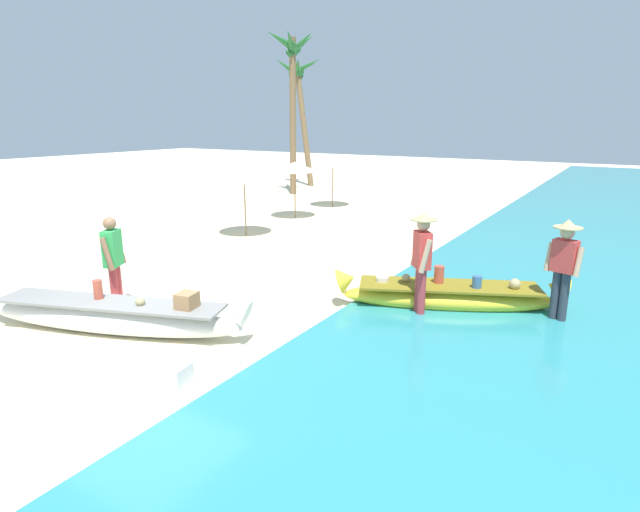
{
  "coord_description": "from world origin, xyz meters",
  "views": [
    {
      "loc": [
        6.47,
        -5.16,
        3.28
      ],
      "look_at": [
        1.79,
        2.53,
        0.9
      ],
      "focal_mm": 29.01,
      "sensor_mm": 36.0,
      "label": 1
    }
  ],
  "objects_px": {
    "person_vendor_hatted": "(422,258)",
    "cooler_box": "(172,375)",
    "person_vendor_assistant": "(563,265)",
    "boat_white_foreground": "(112,315)",
    "palm_tree_tall_inland": "(299,84)",
    "person_tourist_customer": "(113,258)",
    "boat_yellow_midground": "(448,296)",
    "palm_tree_leaning_seaward": "(292,67)"
  },
  "relations": [
    {
      "from": "cooler_box",
      "to": "person_vendor_assistant",
      "type": "bearing_deg",
      "value": 41.89
    },
    {
      "from": "boat_white_foreground",
      "to": "person_vendor_assistant",
      "type": "relative_size",
      "value": 2.59
    },
    {
      "from": "person_vendor_assistant",
      "to": "palm_tree_leaning_seaward",
      "type": "bearing_deg",
      "value": 139.55
    },
    {
      "from": "person_tourist_customer",
      "to": "cooler_box",
      "type": "height_order",
      "value": "person_tourist_customer"
    },
    {
      "from": "boat_yellow_midground",
      "to": "person_tourist_customer",
      "type": "distance_m",
      "value": 5.92
    },
    {
      "from": "person_vendor_assistant",
      "to": "cooler_box",
      "type": "bearing_deg",
      "value": -129.17
    },
    {
      "from": "cooler_box",
      "to": "boat_yellow_midground",
      "type": "bearing_deg",
      "value": 55.77
    },
    {
      "from": "person_tourist_customer",
      "to": "palm_tree_leaning_seaward",
      "type": "xyz_separation_m",
      "value": [
        -5.64,
        13.89,
        4.53
      ]
    },
    {
      "from": "palm_tree_tall_inland",
      "to": "palm_tree_leaning_seaward",
      "type": "relative_size",
      "value": 0.9
    },
    {
      "from": "person_vendor_hatted",
      "to": "boat_white_foreground",
      "type": "bearing_deg",
      "value": -141.32
    },
    {
      "from": "person_tourist_customer",
      "to": "boat_yellow_midground",
      "type": "bearing_deg",
      "value": 30.73
    },
    {
      "from": "person_vendor_hatted",
      "to": "palm_tree_leaning_seaward",
      "type": "height_order",
      "value": "palm_tree_leaning_seaward"
    },
    {
      "from": "person_tourist_customer",
      "to": "cooler_box",
      "type": "bearing_deg",
      "value": -26.53
    },
    {
      "from": "boat_white_foreground",
      "to": "cooler_box",
      "type": "relative_size",
      "value": 10.93
    },
    {
      "from": "person_vendor_assistant",
      "to": "cooler_box",
      "type": "height_order",
      "value": "person_vendor_assistant"
    },
    {
      "from": "palm_tree_tall_inland",
      "to": "person_tourist_customer",
      "type": "bearing_deg",
      "value": -66.66
    },
    {
      "from": "palm_tree_leaning_seaward",
      "to": "person_vendor_hatted",
      "type": "bearing_deg",
      "value": -47.88
    },
    {
      "from": "boat_yellow_midground",
      "to": "person_vendor_hatted",
      "type": "height_order",
      "value": "person_vendor_hatted"
    },
    {
      "from": "person_vendor_assistant",
      "to": "person_vendor_hatted",
      "type": "bearing_deg",
      "value": -156.87
    },
    {
      "from": "person_tourist_customer",
      "to": "cooler_box",
      "type": "relative_size",
      "value": 3.99
    },
    {
      "from": "boat_yellow_midground",
      "to": "person_vendor_assistant",
      "type": "xyz_separation_m",
      "value": [
        1.75,
        0.27,
        0.76
      ]
    },
    {
      "from": "boat_white_foreground",
      "to": "boat_yellow_midground",
      "type": "relative_size",
      "value": 1.19
    },
    {
      "from": "palm_tree_tall_inland",
      "to": "person_vendor_assistant",
      "type": "bearing_deg",
      "value": -44.0
    },
    {
      "from": "palm_tree_leaning_seaward",
      "to": "cooler_box",
      "type": "relative_size",
      "value": 16.66
    },
    {
      "from": "person_tourist_customer",
      "to": "boat_white_foreground",
      "type": "bearing_deg",
      "value": -41.64
    },
    {
      "from": "boat_yellow_midground",
      "to": "person_vendor_assistant",
      "type": "distance_m",
      "value": 1.93
    },
    {
      "from": "boat_white_foreground",
      "to": "cooler_box",
      "type": "xyz_separation_m",
      "value": [
        2.11,
        -0.73,
        -0.14
      ]
    },
    {
      "from": "person_vendor_hatted",
      "to": "cooler_box",
      "type": "xyz_separation_m",
      "value": [
        -1.81,
        -3.87,
        -0.91
      ]
    },
    {
      "from": "person_vendor_assistant",
      "to": "person_tourist_customer",
      "type": "bearing_deg",
      "value": -154.29
    },
    {
      "from": "boat_yellow_midground",
      "to": "person_vendor_hatted",
      "type": "relative_size",
      "value": 2.1
    },
    {
      "from": "person_vendor_assistant",
      "to": "palm_tree_tall_inland",
      "type": "distance_m",
      "value": 19.99
    },
    {
      "from": "person_tourist_customer",
      "to": "cooler_box",
      "type": "distance_m",
      "value": 3.38
    },
    {
      "from": "person_vendor_hatted",
      "to": "person_tourist_customer",
      "type": "xyz_separation_m",
      "value": [
        -4.75,
        -2.4,
        -0.12
      ]
    },
    {
      "from": "boat_yellow_midground",
      "to": "cooler_box",
      "type": "height_order",
      "value": "boat_yellow_midground"
    },
    {
      "from": "boat_white_foreground",
      "to": "person_vendor_assistant",
      "type": "height_order",
      "value": "person_vendor_assistant"
    },
    {
      "from": "boat_white_foreground",
      "to": "boat_yellow_midground",
      "type": "distance_m",
      "value": 5.65
    },
    {
      "from": "boat_yellow_midground",
      "to": "person_vendor_hatted",
      "type": "xyz_separation_m",
      "value": [
        -0.3,
        -0.61,
        0.79
      ]
    },
    {
      "from": "boat_white_foreground",
      "to": "palm_tree_tall_inland",
      "type": "distance_m",
      "value": 19.97
    },
    {
      "from": "boat_white_foreground",
      "to": "person_tourist_customer",
      "type": "xyz_separation_m",
      "value": [
        -0.83,
        0.74,
        0.65
      ]
    },
    {
      "from": "person_vendor_hatted",
      "to": "cooler_box",
      "type": "relative_size",
      "value": 4.38
    },
    {
      "from": "palm_tree_tall_inland",
      "to": "cooler_box",
      "type": "height_order",
      "value": "palm_tree_tall_inland"
    },
    {
      "from": "boat_white_foreground",
      "to": "palm_tree_tall_inland",
      "type": "height_order",
      "value": "palm_tree_tall_inland"
    }
  ]
}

